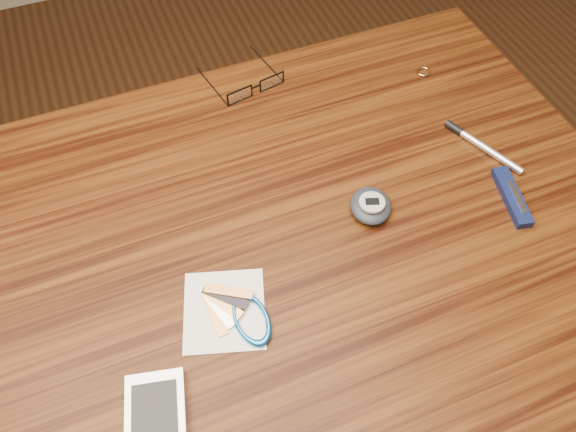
% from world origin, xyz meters
% --- Properties ---
extents(ground, '(3.80, 3.80, 0.00)m').
position_xyz_m(ground, '(0.00, 0.00, 0.00)').
color(ground, '#472814').
rests_on(ground, ground).
extents(desk, '(1.00, 0.70, 0.75)m').
position_xyz_m(desk, '(0.00, 0.00, 0.65)').
color(desk, '#3C1E09').
rests_on(desk, ground).
extents(eyeglasses, '(0.12, 0.12, 0.02)m').
position_xyz_m(eyeglasses, '(0.08, 0.28, 0.76)').
color(eyeglasses, black).
rests_on(eyeglasses, desk).
extents(gold_ring, '(0.02, 0.02, 0.00)m').
position_xyz_m(gold_ring, '(0.35, 0.22, 0.75)').
color(gold_ring, tan).
rests_on(gold_ring, desk).
extents(pda_phone, '(0.09, 0.13, 0.02)m').
position_xyz_m(pda_phone, '(-0.19, -0.17, 0.76)').
color(pda_phone, '#B4B4B8').
rests_on(pda_phone, desk).
extents(pedometer, '(0.07, 0.08, 0.03)m').
position_xyz_m(pedometer, '(0.15, 0.00, 0.76)').
color(pedometer, '#1F232A').
rests_on(pedometer, desk).
extents(notepad_keys, '(0.12, 0.13, 0.01)m').
position_xyz_m(notepad_keys, '(-0.07, -0.08, 0.75)').
color(notepad_keys, white).
rests_on(notepad_keys, desk).
extents(pocket_knife, '(0.04, 0.10, 0.01)m').
position_xyz_m(pocket_knife, '(0.33, -0.05, 0.76)').
color(pocket_knife, '#0C163A').
rests_on(pocket_knife, desk).
extents(silver_pen, '(0.06, 0.13, 0.01)m').
position_xyz_m(silver_pen, '(0.35, 0.05, 0.76)').
color(silver_pen, silver).
rests_on(silver_pen, desk).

